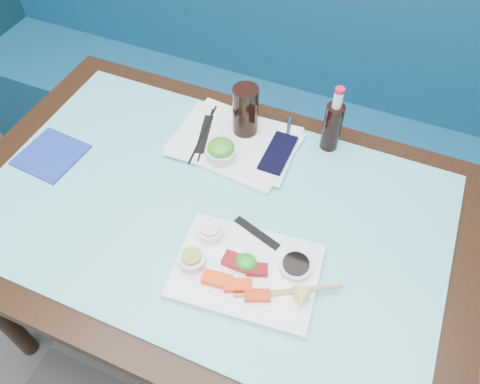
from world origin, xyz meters
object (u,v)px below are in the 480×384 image
at_px(booth_bench, 298,118).
at_px(dining_table, 213,227).
at_px(seaweed_bowl, 221,153).
at_px(sashimi_plate, 246,271).
at_px(blue_napkin, 51,155).
at_px(cola_glass, 246,111).
at_px(cola_bottle_body, 332,127).
at_px(serving_tray, 235,143).

relative_size(booth_bench, dining_table, 2.14).
bearing_deg(seaweed_bowl, sashimi_plate, -56.21).
bearing_deg(blue_napkin, seaweed_bowl, 20.90).
height_order(sashimi_plate, cola_glass, cola_glass).
distance_m(dining_table, cola_bottle_body, 0.44).
distance_m(sashimi_plate, cola_glass, 0.48).
relative_size(sashimi_plate, blue_napkin, 2.03).
bearing_deg(cola_bottle_body, dining_table, -122.73).
distance_m(dining_table, blue_napkin, 0.52).
bearing_deg(serving_tray, dining_table, -75.77).
bearing_deg(booth_bench, seaweed_bowl, -93.84).
bearing_deg(cola_bottle_body, cola_glass, -168.97).
xyz_separation_m(cola_glass, blue_napkin, (-0.48, -0.31, -0.09)).
xyz_separation_m(dining_table, cola_glass, (-0.03, 0.30, 0.18)).
bearing_deg(seaweed_bowl, serving_tray, 82.41).
height_order(booth_bench, blue_napkin, booth_bench).
distance_m(cola_glass, blue_napkin, 0.58).
relative_size(seaweed_bowl, cola_glass, 0.56).
distance_m(booth_bench, sashimi_plate, 1.07).
bearing_deg(booth_bench, cola_glass, -92.65).
bearing_deg(dining_table, blue_napkin, -178.75).
bearing_deg(dining_table, cola_glass, 94.87).
bearing_deg(cola_bottle_body, blue_napkin, -154.05).
relative_size(dining_table, sashimi_plate, 4.15).
distance_m(sashimi_plate, cola_bottle_body, 0.49).
bearing_deg(dining_table, sashimi_plate, -41.50).
bearing_deg(seaweed_bowl, blue_napkin, -159.10).
bearing_deg(seaweed_bowl, cola_bottle_body, 33.78).
bearing_deg(dining_table, serving_tray, 98.32).
height_order(booth_bench, sashimi_plate, booth_bench).
bearing_deg(cola_glass, blue_napkin, -147.57).
distance_m(serving_tray, cola_glass, 0.10).
xyz_separation_m(seaweed_bowl, cola_bottle_body, (0.27, 0.18, 0.05)).
distance_m(serving_tray, blue_napkin, 0.54).
distance_m(sashimi_plate, serving_tray, 0.43).
relative_size(serving_tray, cola_bottle_body, 2.29).
bearing_deg(booth_bench, sashimi_plate, -80.69).
height_order(seaweed_bowl, cola_bottle_body, cola_bottle_body).
bearing_deg(cola_glass, seaweed_bowl, -98.75).
distance_m(dining_table, cola_glass, 0.35).
height_order(cola_glass, blue_napkin, cola_glass).
xyz_separation_m(serving_tray, cola_glass, (0.01, 0.05, 0.08)).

